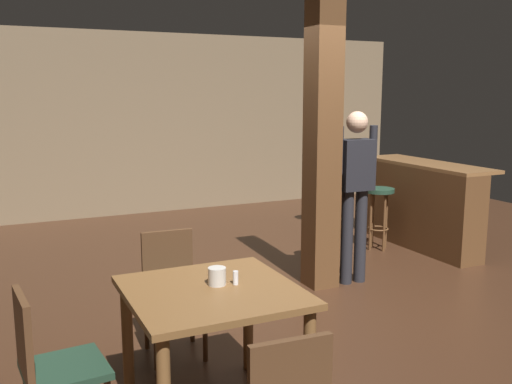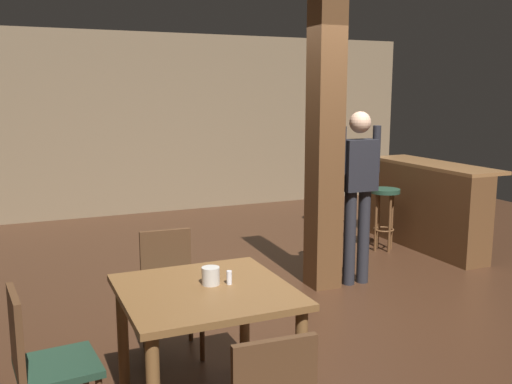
# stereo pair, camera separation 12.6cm
# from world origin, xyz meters

# --- Properties ---
(ground_plane) EXTENTS (10.80, 10.80, 0.00)m
(ground_plane) POSITION_xyz_m (0.00, 0.00, 0.00)
(ground_plane) COLOR #382114
(wall_back) EXTENTS (8.00, 0.10, 2.80)m
(wall_back) POSITION_xyz_m (0.00, 4.50, 1.40)
(wall_back) COLOR #756047
(wall_back) RESTS_ON ground_plane
(pillar) EXTENTS (0.28, 0.28, 2.80)m
(pillar) POSITION_xyz_m (0.20, 0.33, 1.40)
(pillar) COLOR brown
(pillar) RESTS_ON ground_plane
(dining_table) EXTENTS (0.97, 0.97, 0.78)m
(dining_table) POSITION_xyz_m (-1.58, -1.37, 0.65)
(dining_table) COLOR brown
(dining_table) RESTS_ON ground_plane
(chair_west) EXTENTS (0.46, 0.46, 0.89)m
(chair_west) POSITION_xyz_m (-2.49, -1.36, 0.51)
(chair_west) COLOR #1E3828
(chair_west) RESTS_ON ground_plane
(chair_north) EXTENTS (0.44, 0.44, 0.89)m
(chair_north) POSITION_xyz_m (-1.56, -0.48, 0.51)
(chair_north) COLOR #1E3828
(chair_north) RESTS_ON ground_plane
(napkin_cup) EXTENTS (0.11, 0.11, 0.11)m
(napkin_cup) POSITION_xyz_m (-1.53, -1.32, 0.83)
(napkin_cup) COLOR beige
(napkin_cup) RESTS_ON dining_table
(salt_shaker) EXTENTS (0.03, 0.03, 0.08)m
(salt_shaker) POSITION_xyz_m (-1.42, -1.36, 0.82)
(salt_shaker) COLOR silver
(salt_shaker) RESTS_ON dining_table
(standing_person) EXTENTS (0.47, 0.22, 1.72)m
(standing_person) POSITION_xyz_m (0.54, 0.27, 1.00)
(standing_person) COLOR black
(standing_person) RESTS_ON ground_plane
(bar_counter) EXTENTS (0.56, 1.85, 1.05)m
(bar_counter) POSITION_xyz_m (2.05, 1.05, 0.54)
(bar_counter) COLOR brown
(bar_counter) RESTS_ON ground_plane
(bar_stool_near) EXTENTS (0.36, 0.36, 0.76)m
(bar_stool_near) POSITION_xyz_m (1.53, 1.17, 0.57)
(bar_stool_near) COLOR #1E3828
(bar_stool_near) RESTS_ON ground_plane
(bar_stool_mid) EXTENTS (0.36, 0.36, 0.77)m
(bar_stool_mid) POSITION_xyz_m (1.40, 1.89, 0.58)
(bar_stool_mid) COLOR #1E3828
(bar_stool_mid) RESTS_ON ground_plane
(bar_stool_far) EXTENTS (0.33, 0.33, 0.80)m
(bar_stool_far) POSITION_xyz_m (1.59, 2.55, 0.59)
(bar_stool_far) COLOR #1E3828
(bar_stool_far) RESTS_ON ground_plane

